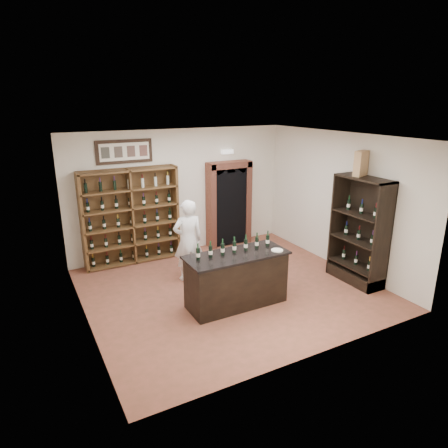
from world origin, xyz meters
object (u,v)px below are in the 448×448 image
at_px(counter_bottle_0, 198,254).
at_px(wine_crate, 361,163).
at_px(side_cabinet, 359,247).
at_px(wine_shelf, 131,216).
at_px(shopkeeper, 188,240).
at_px(tasting_counter, 236,280).

distance_m(counter_bottle_0, wine_crate, 3.69).
bearing_deg(side_cabinet, wine_shelf, 139.79).
bearing_deg(wine_shelf, shopkeeper, -62.96).
height_order(tasting_counter, side_cabinet, side_cabinet).
xyz_separation_m(side_cabinet, shopkeeper, (-3.06, 1.73, 0.11)).
bearing_deg(tasting_counter, wine_crate, -3.08).
relative_size(shopkeeper, wine_crate, 3.48).
height_order(tasting_counter, wine_crate, wine_crate).
bearing_deg(side_cabinet, tasting_counter, 173.72).
bearing_deg(side_cabinet, wine_crate, 94.24).
bearing_deg(wine_shelf, wine_crate, -38.92).
relative_size(counter_bottle_0, side_cabinet, 0.14).
bearing_deg(wine_crate, side_cabinet, -103.35).
relative_size(wine_shelf, side_cabinet, 1.00).
height_order(tasting_counter, shopkeeper, shopkeeper).
relative_size(counter_bottle_0, wine_crate, 0.60).
bearing_deg(counter_bottle_0, side_cabinet, -6.38).
bearing_deg(counter_bottle_0, wine_crate, -3.84).
distance_m(wine_shelf, side_cabinet, 5.02).
xyz_separation_m(counter_bottle_0, side_cabinet, (3.44, -0.38, -0.35)).
bearing_deg(wine_shelf, tasting_counter, -69.44).
bearing_deg(tasting_counter, side_cabinet, -6.28).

